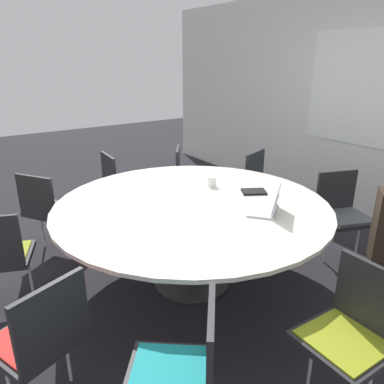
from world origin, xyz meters
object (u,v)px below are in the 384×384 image
object	(u,v)px
chair_8	(183,368)
laptop	(269,206)
chair_3	(188,176)
chair_2	(264,182)
chair_5	(47,206)
chair_9	(353,328)
coffee_cup	(212,181)
chair_4	(120,182)
chair_1	(342,209)
handbag	(210,200)
spiral_notebook	(254,192)
chair_7	(41,334)

from	to	relation	value
chair_8	laptop	size ratio (longest dim) A/B	2.20
chair_3	laptop	size ratio (longest dim) A/B	2.20
chair_2	chair_5	bearing A→B (deg)	-35.55
chair_8	laptop	bearing A→B (deg)	-21.65
chair_9	coffee_cup	world-z (taller)	chair_9
chair_5	chair_8	size ratio (longest dim) A/B	1.00
chair_4	coffee_cup	distance (m)	1.35
chair_1	chair_5	xyz separation A→B (m)	(-1.68, -2.33, 0.00)
chair_2	chair_3	size ratio (longest dim) A/B	1.00
chair_8	chair_2	bearing A→B (deg)	-13.53
chair_4	handbag	world-z (taller)	chair_4
chair_4	handbag	bearing A→B (deg)	78.84
chair_5	spiral_notebook	xyz separation A→B (m)	(1.33, 1.49, 0.24)
chair_9	spiral_notebook	size ratio (longest dim) A/B	3.36
chair_4	chair_7	bearing A→B (deg)	-30.31
chair_1	chair_2	xyz separation A→B (m)	(-1.02, -0.04, 0.00)
chair_2	spiral_notebook	distance (m)	1.07
laptop	handbag	size ratio (longest dim) A/B	1.09
chair_9	chair_2	bearing A→B (deg)	-31.88
chair_2	chair_8	world-z (taller)	same
chair_1	laptop	xyz separation A→B (m)	(0.04, -1.05, 0.29)
chair_8	chair_9	xyz separation A→B (m)	(0.29, 0.91, 0.00)
chair_1	chair_9	distance (m)	1.78
chair_4	laptop	distance (m)	2.06
chair_2	chair_4	xyz separation A→B (m)	(-0.95, -1.39, 0.00)
laptop	spiral_notebook	size ratio (longest dim) A/B	1.53
chair_4	chair_7	size ratio (longest dim) A/B	1.00
handbag	coffee_cup	bearing A→B (deg)	-36.66
chair_7	handbag	size ratio (longest dim) A/B	2.40
handbag	laptop	bearing A→B (deg)	-23.16
chair_3	coffee_cup	distance (m)	1.13
chair_1	chair_3	size ratio (longest dim) A/B	1.00
coffee_cup	chair_8	bearing A→B (deg)	-41.09
chair_3	spiral_notebook	bearing A→B (deg)	26.39
chair_8	coffee_cup	xyz separation A→B (m)	(-1.48, 1.29, 0.28)
chair_4	chair_9	size ratio (longest dim) A/B	1.00
chair_7	chair_8	world-z (taller)	same
chair_4	spiral_notebook	size ratio (longest dim) A/B	3.36
chair_2	chair_9	xyz separation A→B (m)	(2.08, -1.39, 0.00)
chair_5	chair_9	world-z (taller)	same
chair_4	chair_5	size ratio (longest dim) A/B	1.00
chair_8	chair_9	bearing A→B (deg)	-69.09
chair_4	chair_7	xyz separation A→B (m)	(2.12, -1.40, 0.00)
chair_3	chair_1	bearing A→B (deg)	55.19
chair_7	laptop	distance (m)	1.81
chair_5	laptop	world-z (taller)	laptop
chair_8	chair_5	bearing A→B (deg)	38.36
coffee_cup	handbag	xyz separation A→B (m)	(-0.97, 0.72, -0.66)
chair_2	chair_4	size ratio (longest dim) A/B	1.00
chair_9	laptop	distance (m)	1.13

